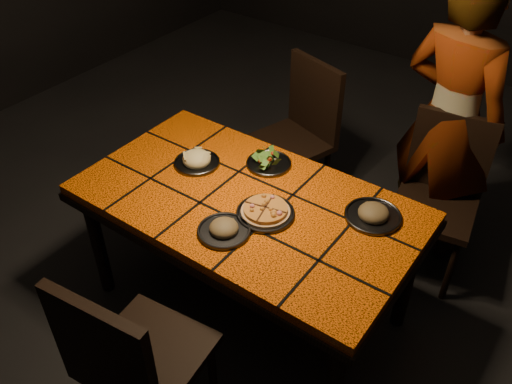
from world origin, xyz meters
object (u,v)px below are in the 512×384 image
Objects in this scene: plate_pizza at (265,212)px; plate_pasta at (197,161)px; chair_near at (130,359)px; chair_far_left at (300,128)px; diner at (450,122)px; chair_far_right at (440,188)px; dining_table at (247,212)px.

plate_pasta reaches higher than plate_pizza.
plate_pasta is at bearing -70.76° from chair_near.
diner reaches higher than chair_far_left.
chair_far_right is (0.56, 1.76, -0.02)m from chair_near.
plate_pasta is at bearing 166.67° from plate_pizza.
chair_near is 1.85m from chair_far_right.
chair_near is 1.85m from chair_far_left.
chair_near is (0.08, -0.86, -0.11)m from dining_table.
chair_near is at bearing -117.04° from chair_far_right.
chair_far_right is 3.52× the size of plate_pizza.
plate_pizza reaches higher than dining_table.
diner is at bearing 46.82° from plate_pasta.
chair_far_left is at bearing 113.31° from plate_pizza.
plate_pizza is (-0.51, -0.95, 0.23)m from chair_far_right.
dining_table is at bearing -134.78° from chair_far_right.
chair_far_left reaches higher than plate_pasta.
chair_near reaches higher than chair_far_left.
diner is 6.29× the size of plate_pizza.
dining_table is 6.95× the size of plate_pasta.
chair_far_left is (-0.29, 0.95, -0.11)m from dining_table.
chair_far_right is 0.36m from diner.
diner is at bearing 69.23° from plate_pizza.
chair_near is at bearing -60.76° from chair_far_left.
diner is at bearing 25.93° from chair_far_left.
chair_far_right is at bearing 54.54° from dining_table.
diner reaches higher than plate_pasta.
chair_far_left is 0.91m from diner.
chair_near is 0.84m from plate_pizza.
diner is 1.37m from plate_pasta.
chair_near is 1.05× the size of chair_far_right.
diner is (0.85, 0.12, 0.28)m from chair_far_left.
dining_table is at bearing -91.29° from chair_near.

